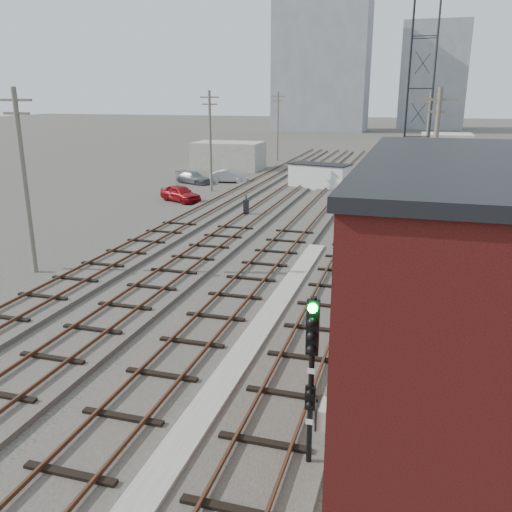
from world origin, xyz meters
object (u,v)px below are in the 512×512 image
at_px(signal_mast, 311,370).
at_px(car_grey, 193,178).
at_px(switch_stand, 246,207).
at_px(car_silver, 229,176).
at_px(site_trailer, 319,176).
at_px(car_red, 180,193).

relative_size(signal_mast, car_grey, 1.10).
xyz_separation_m(switch_stand, car_silver, (-6.49, 14.88, -0.06)).
height_order(site_trailer, car_red, site_trailer).
bearing_deg(car_red, site_trailer, -18.59).
height_order(switch_stand, car_grey, switch_stand).
xyz_separation_m(switch_stand, car_red, (-7.05, 4.04, -0.02)).
distance_m(signal_mast, site_trailer, 40.57).
height_order(site_trailer, car_silver, site_trailer).
xyz_separation_m(signal_mast, car_silver, (-16.31, 41.26, -2.00)).
bearing_deg(switch_stand, car_silver, 113.06).
height_order(switch_stand, car_red, switch_stand).
xyz_separation_m(site_trailer, car_silver, (-9.53, 1.28, -0.57)).
height_order(site_trailer, car_grey, site_trailer).
height_order(switch_stand, site_trailer, site_trailer).
bearing_deg(site_trailer, car_grey, -164.07).
bearing_deg(car_silver, switch_stand, -165.34).
distance_m(car_red, car_grey, 9.59).
height_order(signal_mast, site_trailer, signal_mast).
xyz_separation_m(signal_mast, switch_stand, (-9.82, 26.38, -1.94)).
height_order(car_red, car_grey, car_red).
bearing_deg(switch_stand, signal_mast, -70.10).
bearing_deg(switch_stand, car_red, 149.69).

